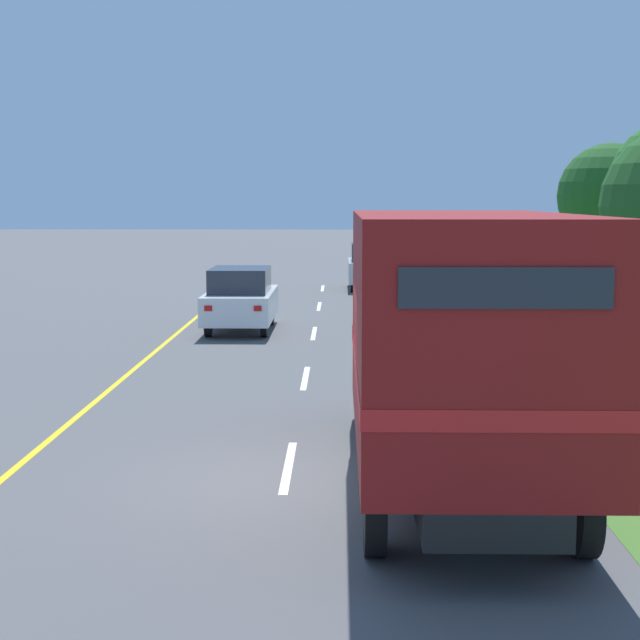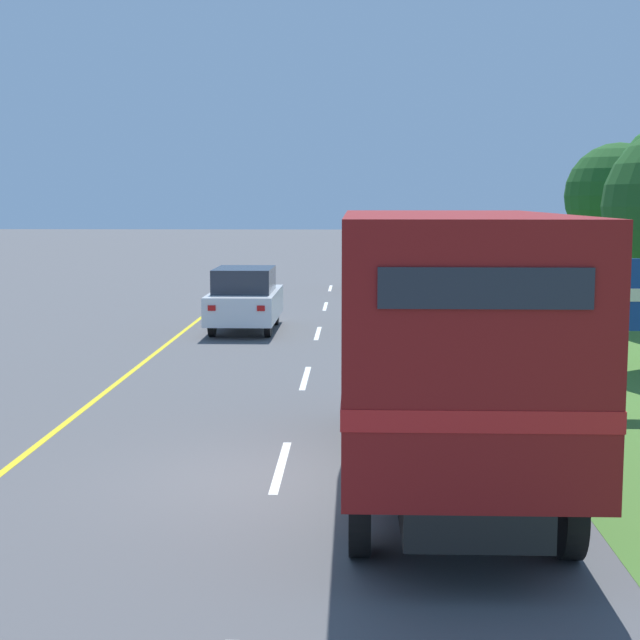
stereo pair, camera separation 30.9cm
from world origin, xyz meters
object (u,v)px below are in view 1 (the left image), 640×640
Objects in this scene: lead_car_white at (241,299)px; highway_sign at (626,299)px; horse_trailer_truck at (454,335)px; roadside_tree_far at (610,196)px; lead_car_silver_ahead at (371,266)px.

lead_car_white is 12.56m from highway_sign.
horse_trailer_truck is 5.78m from highway_sign.
lead_car_silver_ahead is at bearing 140.13° from roadside_tree_far.
horse_trailer_truck is at bearing -126.83° from highway_sign.
horse_trailer_truck is 2.06× the size of lead_car_silver_ahead.
lead_car_white is 1.05× the size of lead_car_silver_ahead.
highway_sign reaches higher than lead_car_white.
highway_sign is at bearing -52.54° from lead_car_white.
lead_car_silver_ahead is 0.71× the size of roadside_tree_far.
lead_car_silver_ahead is 10.35m from roadside_tree_far.
roadside_tree_far is (11.62, 5.96, 2.79)m from lead_car_white.
roadside_tree_far reaches higher than highway_sign.
highway_sign is 0.55× the size of roadside_tree_far.
highway_sign is at bearing -80.71° from lead_car_silver_ahead.
horse_trailer_truck is at bearing -74.12° from lead_car_white.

